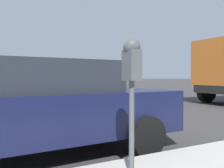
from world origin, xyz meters
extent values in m
plane|color=#3D3A3A|center=(0.00, 0.00, 0.00)|extent=(220.00, 220.00, 0.00)
cylinder|color=#4C5156|center=(-2.71, -0.87, 0.69)|extent=(0.06, 0.06, 1.04)
cube|color=#4C5156|center=(-2.71, -0.87, 1.38)|extent=(0.20, 0.14, 0.34)
sphere|color=#4C5156|center=(-2.71, -0.87, 1.58)|extent=(0.19, 0.19, 0.19)
cube|color=gold|center=(-2.61, -0.87, 1.34)|extent=(0.01, 0.11, 0.12)
cube|color=black|center=(-2.61, -0.87, 1.46)|extent=(0.01, 0.10, 0.08)
cube|color=#14193D|center=(-0.96, -0.36, 0.67)|extent=(2.00, 4.40, 0.69)
cube|color=#232833|center=(-0.97, -0.19, 1.26)|extent=(1.70, 2.49, 0.49)
cylinder|color=black|center=(0.00, -1.67, 0.32)|extent=(0.25, 0.65, 0.64)
cylinder|color=black|center=(-1.82, -1.74, 0.32)|extent=(0.25, 0.65, 0.64)
cylinder|color=black|center=(3.73, -9.56, 0.52)|extent=(0.35, 1.05, 1.04)
camera|label=1|loc=(-5.11, 0.73, 1.26)|focal=42.00mm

